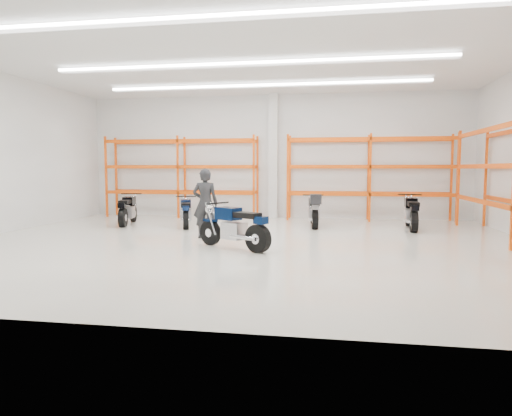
% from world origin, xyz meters
% --- Properties ---
extents(ground, '(14.00, 14.00, 0.00)m').
position_xyz_m(ground, '(0.00, 0.00, 0.00)').
color(ground, silver).
rests_on(ground, ground).
extents(room_shell, '(14.02, 12.02, 4.51)m').
position_xyz_m(room_shell, '(0.00, 0.03, 3.28)').
color(room_shell, silver).
rests_on(room_shell, ground).
extents(motorcycle_main, '(1.87, 1.22, 1.03)m').
position_xyz_m(motorcycle_main, '(0.03, -0.86, 0.48)').
color(motorcycle_main, black).
rests_on(motorcycle_main, ground).
extents(motorcycle_back_a, '(0.72, 2.00, 0.99)m').
position_xyz_m(motorcycle_back_a, '(-4.35, 2.91, 0.46)').
color(motorcycle_back_a, black).
rests_on(motorcycle_back_a, ground).
extents(motorcycle_back_b, '(0.81, 1.85, 0.94)m').
position_xyz_m(motorcycle_back_b, '(-2.32, 2.68, 0.44)').
color(motorcycle_back_b, black).
rests_on(motorcycle_back_b, ground).
extents(motorcycle_back_c, '(0.66, 2.07, 1.06)m').
position_xyz_m(motorcycle_back_c, '(1.60, 3.37, 0.51)').
color(motorcycle_back_c, black).
rests_on(motorcycle_back_c, ground).
extents(motorcycle_back_d, '(0.70, 2.10, 1.03)m').
position_xyz_m(motorcycle_back_d, '(4.47, 3.24, 0.48)').
color(motorcycle_back_d, black).
rests_on(motorcycle_back_d, ground).
extents(standing_man, '(0.69, 0.47, 1.82)m').
position_xyz_m(standing_man, '(-1.12, 0.66, 0.91)').
color(standing_man, black).
rests_on(standing_man, ground).
extents(structural_column, '(0.32, 0.32, 4.50)m').
position_xyz_m(structural_column, '(0.00, 5.82, 2.25)').
color(structural_column, white).
rests_on(structural_column, ground).
extents(pallet_racking_back_left, '(5.67, 0.87, 3.00)m').
position_xyz_m(pallet_racking_back_left, '(-3.40, 5.48, 1.79)').
color(pallet_racking_back_left, '#FF5307').
rests_on(pallet_racking_back_left, ground).
extents(pallet_racking_back_right, '(5.67, 0.87, 3.00)m').
position_xyz_m(pallet_racking_back_right, '(3.40, 5.48, 1.79)').
color(pallet_racking_back_right, '#FF5307').
rests_on(pallet_racking_back_right, ground).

